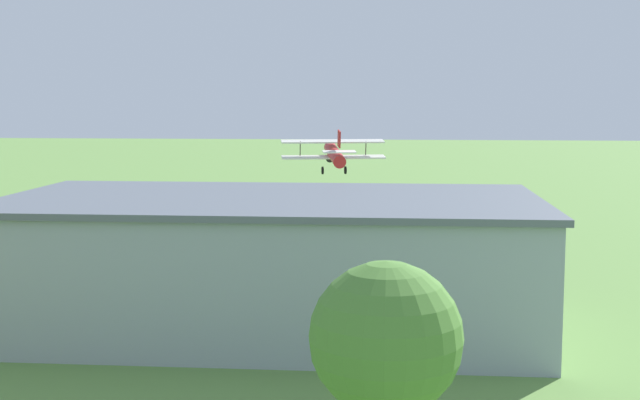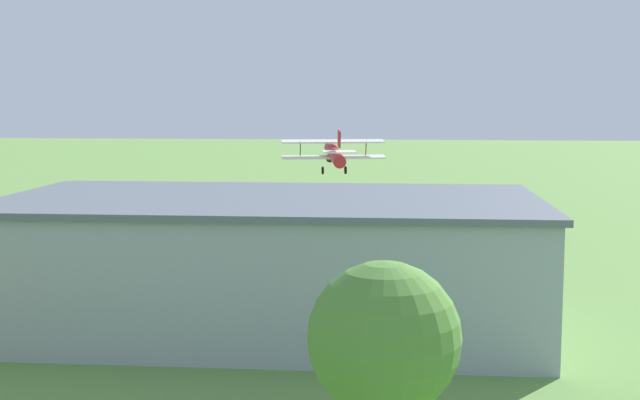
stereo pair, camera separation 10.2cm
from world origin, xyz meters
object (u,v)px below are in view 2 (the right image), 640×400
object	(u,v)px
person_by_parked_cars	(405,257)
tree_at_field_edge	(384,339)
biplane	(334,153)
person_walking_on_apron	(178,253)
car_grey	(132,261)
car_black	(492,272)
person_near_hangar_door	(192,260)
person_crossing_taxiway	(117,253)
car_orange	(45,261)
hangar	(270,262)
person_beside_truck	(486,261)

from	to	relation	value
person_by_parked_cars	tree_at_field_edge	bearing A→B (deg)	88.80
biplane	tree_at_field_edge	bearing A→B (deg)	96.79
person_walking_on_apron	car_grey	bearing A→B (deg)	55.93
car_black	person_near_hangar_door	bearing A→B (deg)	-7.26
biplane	person_crossing_taxiway	xyz separation A→B (m)	(16.51, 6.01, -7.55)
car_orange	tree_at_field_edge	world-z (taller)	tree_at_field_edge
biplane	car_orange	world-z (taller)	biplane
person_by_parked_cars	person_near_hangar_door	distance (m)	16.12
hangar	car_grey	bearing A→B (deg)	-47.83
car_grey	person_crossing_taxiway	world-z (taller)	person_crossing_taxiway
person_crossing_taxiway	tree_at_field_edge	size ratio (longest dim) A/B	0.24
person_beside_truck	tree_at_field_edge	world-z (taller)	tree_at_field_edge
person_by_parked_cars	person_beside_truck	size ratio (longest dim) A/B	1.07
biplane	person_near_hangar_door	bearing A→B (deg)	37.62
car_grey	person_walking_on_apron	xyz separation A→B (m)	(-2.54, -3.76, -0.03)
person_by_parked_cars	tree_at_field_edge	distance (m)	37.26
car_grey	car_orange	bearing A→B (deg)	3.94
hangar	person_beside_truck	bearing A→B (deg)	-129.25
hangar	person_by_parked_cars	distance (m)	19.20
person_by_parked_cars	tree_at_field_edge	xyz separation A→B (m)	(0.77, 37.03, 4.14)
person_by_parked_cars	hangar	bearing A→B (deg)	66.40
biplane	person_walking_on_apron	distance (m)	15.01
hangar	person_beside_truck	distance (m)	21.82
car_grey	person_walking_on_apron	bearing A→B (deg)	-124.07
tree_at_field_edge	hangar	bearing A→B (deg)	-70.81
car_black	person_crossing_taxiway	bearing A→B (deg)	-9.17
hangar	person_crossing_taxiway	world-z (taller)	hangar
biplane	car_black	distance (m)	17.62
car_black	person_by_parked_cars	xyz separation A→B (m)	(6.04, -5.18, 0.02)
person_by_parked_cars	person_crossing_taxiway	world-z (taller)	person_crossing_taxiway
person_walking_on_apron	person_crossing_taxiway	xyz separation A→B (m)	(4.63, 0.92, 0.07)
person_crossing_taxiway	tree_at_field_edge	world-z (taller)	tree_at_field_edge
person_walking_on_apron	person_crossing_taxiway	bearing A→B (deg)	11.19
car_orange	person_crossing_taxiway	bearing A→B (deg)	-143.55
car_orange	person_near_hangar_door	distance (m)	10.96
car_orange	person_walking_on_apron	xyz separation A→B (m)	(-9.09, -4.21, -0.01)
car_orange	person_crossing_taxiway	size ratio (longest dim) A/B	2.33
hangar	person_crossing_taxiway	bearing A→B (deg)	-48.76
biplane	car_grey	xyz separation A→B (m)	(14.42, 8.86, -7.60)
person_crossing_taxiway	person_near_hangar_door	size ratio (longest dim) A/B	1.12
car_grey	person_crossing_taxiway	size ratio (longest dim) A/B	2.43
person_near_hangar_door	hangar	bearing A→B (deg)	119.03
car_grey	person_near_hangar_door	bearing A→B (deg)	-166.16
biplane	person_near_hangar_door	distance (m)	14.89
car_grey	person_by_parked_cars	bearing A→B (deg)	-170.36
person_by_parked_cars	person_walking_on_apron	size ratio (longest dim) A/B	1.07
person_crossing_taxiway	car_black	bearing A→B (deg)	170.83
car_black	car_orange	size ratio (longest dim) A/B	1.15
hangar	person_by_parked_cars	world-z (taller)	hangar
person_by_parked_cars	car_orange	bearing A→B (deg)	8.26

